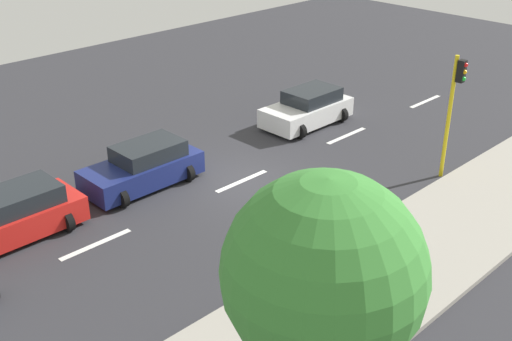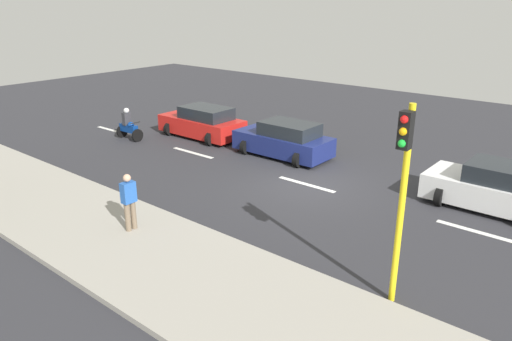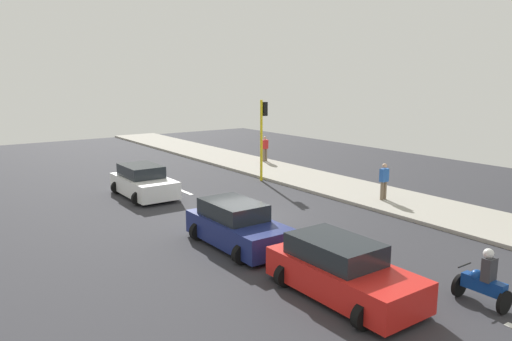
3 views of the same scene
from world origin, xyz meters
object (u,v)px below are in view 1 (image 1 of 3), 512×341
object	(u,v)px
pedestrian_near_signal	(360,244)
traffic_light_corner	(454,100)
car_dark_blue	(144,167)
street_tree_south	(323,276)
car_white	(308,108)
car_red	(12,216)

from	to	relation	value
pedestrian_near_signal	traffic_light_corner	xyz separation A→B (m)	(-1.64, 7.18, 1.87)
car_dark_blue	street_tree_south	distance (m)	14.33
car_white	car_dark_blue	world-z (taller)	same
car_dark_blue	pedestrian_near_signal	distance (m)	8.74
car_white	pedestrian_near_signal	xyz separation A→B (m)	(8.54, -7.53, 0.35)
car_white	street_tree_south	size ratio (longest dim) A/B	0.62
car_red	traffic_light_corner	bearing A→B (deg)	61.82
car_white	pedestrian_near_signal	world-z (taller)	pedestrian_near_signal
car_red	street_tree_south	xyz separation A→B (m)	(12.45, -0.53, 4.39)
car_dark_blue	pedestrian_near_signal	world-z (taller)	pedestrian_near_signal
car_red	car_dark_blue	size ratio (longest dim) A/B	1.03
car_red	pedestrian_near_signal	world-z (taller)	pedestrian_near_signal
car_red	pedestrian_near_signal	size ratio (longest dim) A/B	2.56
traffic_light_corner	car_white	bearing A→B (deg)	177.08
car_dark_blue	car_white	bearing A→B (deg)	89.02
car_red	pedestrian_near_signal	bearing A→B (deg)	34.12
pedestrian_near_signal	car_red	bearing A→B (deg)	-145.88
car_dark_blue	car_red	bearing A→B (deg)	-89.12
traffic_light_corner	car_dark_blue	bearing A→B (deg)	-130.86
car_white	car_dark_blue	bearing A→B (deg)	-90.98
pedestrian_near_signal	street_tree_south	bearing A→B (deg)	-58.88
traffic_light_corner	street_tree_south	xyz separation A→B (m)	(5.48, -13.54, 2.18)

